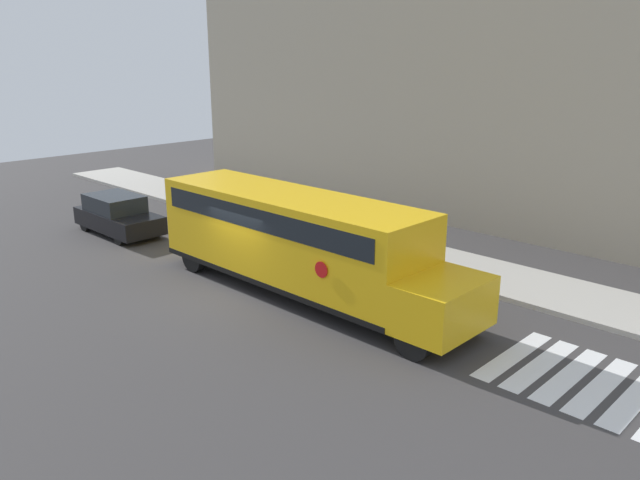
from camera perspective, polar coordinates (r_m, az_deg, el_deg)
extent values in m
plane|color=#3A3838|center=(19.37, -7.49, -4.72)|extent=(60.00, 60.00, 0.00)
cube|color=#B2ADA3|center=(23.67, 4.88, -0.44)|extent=(44.00, 3.00, 0.15)
cube|color=#9E937F|center=(27.98, 14.02, 15.12)|extent=(32.00, 4.00, 12.97)
cube|color=white|center=(16.06, 17.24, -10.04)|extent=(0.50, 3.20, 0.01)
cube|color=white|center=(15.81, 19.53, -10.72)|extent=(0.50, 3.20, 0.01)
cube|color=white|center=(15.58, 21.89, -11.41)|extent=(0.50, 3.20, 0.01)
cube|color=white|center=(15.38, 24.33, -12.09)|extent=(0.50, 3.20, 0.01)
cube|color=white|center=(15.21, 26.84, -12.77)|extent=(0.50, 3.20, 0.01)
cube|color=yellow|center=(18.87, -2.84, 0.40)|extent=(9.45, 2.50, 2.57)
cube|color=yellow|center=(15.71, 11.22, -5.84)|extent=(1.64, 2.50, 1.28)
cube|color=black|center=(19.25, -2.79, -3.05)|extent=(9.45, 2.54, 0.16)
cube|color=black|center=(18.68, -2.87, 2.57)|extent=(8.70, 2.53, 0.64)
cylinder|color=red|center=(16.28, 0.10, -2.74)|extent=(0.44, 0.02, 0.44)
cylinder|color=black|center=(16.83, 12.91, -6.56)|extent=(1.00, 0.30, 1.00)
cylinder|color=black|center=(15.17, 8.56, -8.99)|extent=(1.00, 0.30, 1.00)
cylinder|color=black|center=(22.47, -6.93, -0.31)|extent=(1.00, 0.30, 1.00)
cylinder|color=black|center=(21.25, -11.45, -1.53)|extent=(1.00, 0.30, 1.00)
cube|color=black|center=(26.44, -17.89, 1.74)|extent=(4.26, 1.79, 0.70)
cube|color=#1E2328|center=(26.50, -18.28, 3.24)|extent=(2.39, 1.65, 0.65)
cylinder|color=black|center=(25.67, -14.82, 0.99)|extent=(0.64, 0.22, 0.64)
cylinder|color=black|center=(24.95, -17.85, 0.28)|extent=(0.64, 0.22, 0.64)
cylinder|color=black|center=(28.05, -17.83, 2.05)|extent=(0.64, 0.22, 0.64)
cylinder|color=black|center=(27.39, -20.66, 1.44)|extent=(0.64, 0.22, 0.64)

